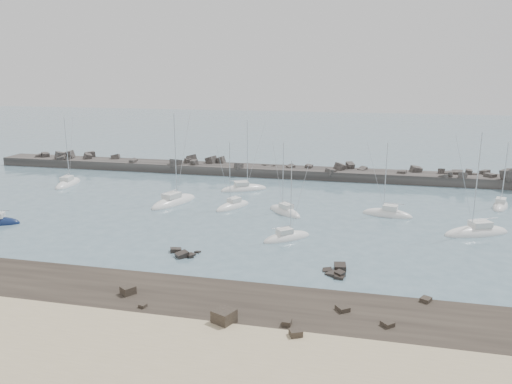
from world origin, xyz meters
TOP-DOWN VIEW (x-y plane):
  - ground at (0.00, 0.00)m, footprint 400.00×400.00m
  - sand_strip at (0.00, -32.00)m, footprint 140.00×14.00m
  - rock_shelf at (-0.10, -22.02)m, footprint 140.00×12.10m
  - rock_cluster_near at (-3.83, -9.61)m, footprint 3.96×3.28m
  - rock_cluster_far at (14.53, -10.99)m, footprint 2.64×3.67m
  - breakwater at (-7.62, 38.00)m, footprint 115.00×7.59m
  - sailboat_1 at (-38.79, 20.44)m, footprint 3.69×8.94m
  - sailboat_3 at (-13.84, 12.28)m, footprint 6.37×10.54m
  - sailboat_4 at (-4.93, 23.97)m, footprint 8.89×6.78m
  - sailboat_5 at (5.00, 10.91)m, footprint 6.85×6.77m
  - sailboat_6 at (-3.66, 12.06)m, footprint 5.33×7.41m
  - sailboat_7 at (7.33, -1.06)m, footprint 6.63×6.33m
  - sailboat_8 at (20.38, 13.00)m, footprint 7.82×3.75m
  - sailboat_9 at (38.18, 22.07)m, footprint 4.30×7.41m
  - sailboat_10 at (31.86, 6.74)m, footprint 9.73×6.56m

SIDE VIEW (x-z plane):
  - ground at x=0.00m, z-range 0.00..0.00m
  - sand_strip at x=0.00m, z-range -0.50..0.50m
  - rock_shelf at x=-0.10m, z-range -0.95..0.98m
  - rock_cluster_near at x=-3.83m, z-range -0.63..0.74m
  - rock_cluster_far at x=14.53m, z-range -0.63..0.80m
  - sailboat_4 at x=-4.93m, z-range -6.74..7.01m
  - sailboat_7 at x=7.33m, z-range -5.46..5.73m
  - sailboat_6 at x=-3.66m, z-range -5.62..5.90m
  - sailboat_5 at x=5.00m, z-range -5.74..6.02m
  - sailboat_9 at x=38.18m, z-range -5.55..5.84m
  - sailboat_10 at x=31.86m, z-range -7.27..7.56m
  - sailboat_1 at x=-38.79m, z-range -6.77..7.07m
  - sailboat_8 at x=20.38m, z-range -5.90..6.20m
  - sailboat_3 at x=-13.84m, z-range -7.81..8.11m
  - breakwater at x=-7.62m, z-range -2.39..3.00m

